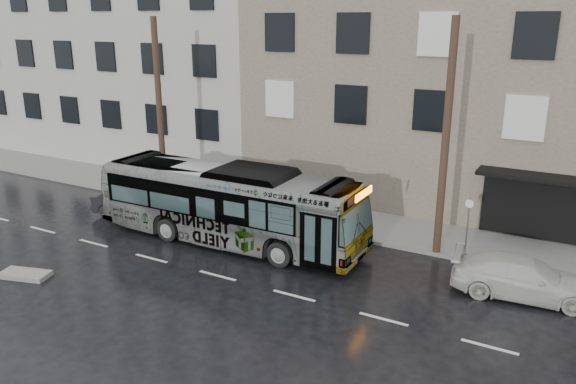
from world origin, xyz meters
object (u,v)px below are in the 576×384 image
Objects in this scene: utility_pole_front at (446,141)px; sign_post at (467,228)px; dark_sedan at (136,204)px; bus at (228,204)px; white_sedan at (524,278)px; utility_pole_rear at (160,112)px.

utility_pole_front is 3.75× the size of sign_post.
bus is at bearing -96.82° from dark_sedan.
utility_pole_front is 1.91× the size of white_sedan.
bus reaches higher than dark_sedan.
sign_post is (15.10, 0.00, -3.30)m from utility_pole_rear.
bus is (-9.14, -2.82, 0.30)m from sign_post.
utility_pole_front is 5.65m from white_sedan.
sign_post is 0.56× the size of dark_sedan.
utility_pole_front is 2.10× the size of dark_sedan.
utility_pole_front is 14.00m from utility_pole_rear.
dark_sedan is at bearing -79.27° from utility_pole_rear.
bus reaches higher than sign_post.
sign_post reaches higher than dark_sedan.
white_sedan is at bearing -40.76° from sign_post.
utility_pole_rear is 1.91× the size of white_sedan.
white_sedan is at bearing -30.47° from utility_pole_front.
utility_pole_front is at bearing -83.62° from dark_sedan.
bus reaches higher than white_sedan.
bus is 2.51× the size of white_sedan.
utility_pole_front is at bearing 52.56° from white_sedan.
utility_pole_rear is (-14.00, 0.00, 0.00)m from utility_pole_front.
sign_post is at bearing -84.43° from dark_sedan.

